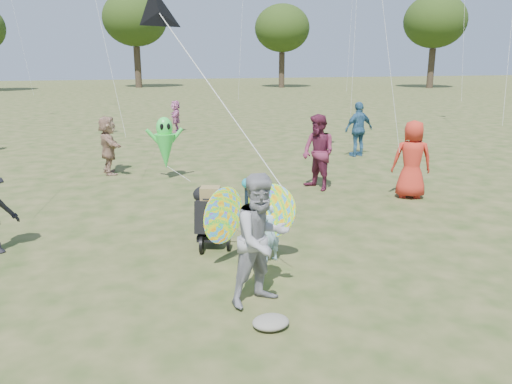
# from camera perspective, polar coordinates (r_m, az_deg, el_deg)

# --- Properties ---
(ground) EXTENTS (160.00, 160.00, 0.00)m
(ground) POSITION_cam_1_polar(r_m,az_deg,el_deg) (7.44, 5.00, -10.98)
(ground) COLOR #51592B
(ground) RESTS_ON ground
(child_girl) EXTENTS (0.43, 0.34, 1.02)m
(child_girl) POSITION_cam_1_polar(r_m,az_deg,el_deg) (8.19, 1.63, -4.57)
(child_girl) COLOR #93BBD0
(child_girl) RESTS_ON ground
(adult_man) EXTENTS (1.06, 0.94, 1.82)m
(adult_man) POSITION_cam_1_polar(r_m,az_deg,el_deg) (6.69, 0.66, -5.47)
(adult_man) COLOR #94949A
(adult_man) RESTS_ON ground
(grey_bag) EXTENTS (0.47, 0.39, 0.15)m
(grey_bag) POSITION_cam_1_polar(r_m,az_deg,el_deg) (6.42, 1.69, -14.65)
(grey_bag) COLOR gray
(grey_bag) RESTS_ON ground
(crowd_a) EXTENTS (1.08, 0.91, 1.87)m
(crowd_a) POSITION_cam_1_polar(r_m,az_deg,el_deg) (12.45, 17.40, 3.57)
(crowd_a) COLOR red
(crowd_a) RESTS_ON ground
(crowd_c) EXTENTS (1.15, 0.62, 1.86)m
(crowd_c) POSITION_cam_1_polar(r_m,az_deg,el_deg) (17.49, 11.65, 7.04)
(crowd_c) COLOR #306086
(crowd_c) RESTS_ON ground
(crowd_d) EXTENTS (0.69, 1.61, 1.68)m
(crowd_d) POSITION_cam_1_polar(r_m,az_deg,el_deg) (15.05, -16.53, 5.15)
(crowd_d) COLOR #A27B64
(crowd_d) RESTS_ON ground
(crowd_e) EXTENTS (0.98, 1.11, 1.92)m
(crowd_e) POSITION_cam_1_polar(r_m,az_deg,el_deg) (12.73, 7.13, 4.50)
(crowd_e) COLOR maroon
(crowd_e) RESTS_ON ground
(crowd_j) EXTENTS (0.58, 1.37, 1.43)m
(crowd_j) POSITION_cam_1_polar(r_m,az_deg,el_deg) (23.33, -9.16, 8.55)
(crowd_j) COLOR #C671A6
(crowd_j) RESTS_ON ground
(jogging_stroller) EXTENTS (0.72, 1.13, 1.09)m
(jogging_stroller) POSITION_cam_1_polar(r_m,az_deg,el_deg) (8.94, -5.31, -2.24)
(jogging_stroller) COLOR black
(jogging_stroller) RESTS_ON ground
(butterfly_kite) EXTENTS (1.74, 0.75, 1.65)m
(butterfly_kite) POSITION_cam_1_polar(r_m,az_deg,el_deg) (7.94, -0.84, -3.66)
(butterfly_kite) COLOR #DD5623
(butterfly_kite) RESTS_ON ground
(delta_kite_rig) EXTENTS (1.83, 2.32, 2.87)m
(delta_kite_rig) POSITION_cam_1_polar(r_m,az_deg,el_deg) (8.13, -10.93, 19.33)
(delta_kite_rig) COLOR black
(delta_kite_rig) RESTS_ON ground
(alien_kite) EXTENTS (1.12, 0.69, 1.74)m
(alien_kite) POSITION_cam_1_polar(r_m,az_deg,el_deg) (13.90, -10.34, 5.29)
(alien_kite) COLOR #34E04A
(alien_kite) RESTS_ON ground
(tree_line) EXTENTS (91.78, 33.60, 10.79)m
(tree_line) POSITION_cam_1_polar(r_m,az_deg,el_deg) (51.67, -10.84, 18.72)
(tree_line) COLOR #3A2D21
(tree_line) RESTS_ON ground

